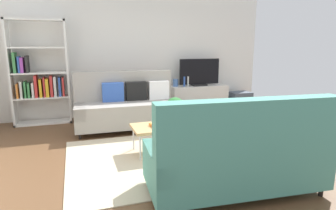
{
  "coord_description": "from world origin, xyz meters",
  "views": [
    {
      "loc": [
        -1.34,
        -3.78,
        1.6
      ],
      "look_at": [
        0.07,
        0.48,
        0.65
      ],
      "focal_mm": 30.42,
      "sensor_mm": 36.0,
      "label": 1
    }
  ],
  "objects_px": {
    "bottle_0": "(184,82)",
    "tv_console": "(198,99)",
    "tv": "(199,73)",
    "vase_0": "(176,83)",
    "storage_trunk": "(240,101)",
    "couch_green": "(236,155)",
    "bookshelf": "(39,76)",
    "potted_plant": "(175,109)",
    "coffee_table": "(169,127)",
    "table_book_0": "(159,125)",
    "bottle_1": "(188,81)",
    "couch_beige": "(127,106)"
  },
  "relations": [
    {
      "from": "potted_plant",
      "to": "bottle_0",
      "type": "xyz_separation_m",
      "value": [
        1.03,
        2.23,
        0.11
      ]
    },
    {
      "from": "tv",
      "to": "bookshelf",
      "type": "xyz_separation_m",
      "value": [
        -3.52,
        0.04,
        0.03
      ]
    },
    {
      "from": "bottle_0",
      "to": "couch_green",
      "type": "bearing_deg",
      "value": -103.15
    },
    {
      "from": "tv",
      "to": "vase_0",
      "type": "bearing_deg",
      "value": 173.12
    },
    {
      "from": "vase_0",
      "to": "bottle_1",
      "type": "relative_size",
      "value": 0.73
    },
    {
      "from": "couch_beige",
      "to": "table_book_0",
      "type": "bearing_deg",
      "value": 100.64
    },
    {
      "from": "coffee_table",
      "to": "table_book_0",
      "type": "relative_size",
      "value": 4.58
    },
    {
      "from": "tv_console",
      "to": "tv",
      "type": "xyz_separation_m",
      "value": [
        0.0,
        -0.02,
        0.63
      ]
    },
    {
      "from": "tv_console",
      "to": "vase_0",
      "type": "relative_size",
      "value": 8.1
    },
    {
      "from": "vase_0",
      "to": "coffee_table",
      "type": "bearing_deg",
      "value": -111.98
    },
    {
      "from": "bottle_0",
      "to": "bottle_1",
      "type": "bearing_deg",
      "value": 0.0
    },
    {
      "from": "bookshelf",
      "to": "bottle_1",
      "type": "distance_m",
      "value": 3.23
    },
    {
      "from": "coffee_table",
      "to": "bookshelf",
      "type": "xyz_separation_m",
      "value": [
        -1.98,
        2.35,
        0.59
      ]
    },
    {
      "from": "tv",
      "to": "storage_trunk",
      "type": "distance_m",
      "value": 1.32
    },
    {
      "from": "bottle_0",
      "to": "storage_trunk",
      "type": "bearing_deg",
      "value": -2.3
    },
    {
      "from": "couch_beige",
      "to": "storage_trunk",
      "type": "relative_size",
      "value": 3.7
    },
    {
      "from": "tv",
      "to": "bottle_1",
      "type": "xyz_separation_m",
      "value": [
        -0.3,
        -0.02,
        -0.19
      ]
    },
    {
      "from": "coffee_table",
      "to": "vase_0",
      "type": "height_order",
      "value": "vase_0"
    },
    {
      "from": "couch_green",
      "to": "potted_plant",
      "type": "height_order",
      "value": "couch_green"
    },
    {
      "from": "tv_console",
      "to": "table_book_0",
      "type": "bearing_deg",
      "value": -126.15
    },
    {
      "from": "potted_plant",
      "to": "bottle_0",
      "type": "height_order",
      "value": "bottle_0"
    },
    {
      "from": "couch_green",
      "to": "bookshelf",
      "type": "xyz_separation_m",
      "value": [
        -2.26,
        3.77,
        0.54
      ]
    },
    {
      "from": "tv",
      "to": "table_book_0",
      "type": "relative_size",
      "value": 4.17
    },
    {
      "from": "storage_trunk",
      "to": "vase_0",
      "type": "distance_m",
      "value": 1.76
    },
    {
      "from": "coffee_table",
      "to": "vase_0",
      "type": "xyz_separation_m",
      "value": [
        0.96,
        2.38,
        0.33
      ]
    },
    {
      "from": "vase_0",
      "to": "bottle_0",
      "type": "bearing_deg",
      "value": -25.84
    },
    {
      "from": "storage_trunk",
      "to": "table_book_0",
      "type": "relative_size",
      "value": 2.17
    },
    {
      "from": "tv",
      "to": "table_book_0",
      "type": "height_order",
      "value": "tv"
    },
    {
      "from": "tv_console",
      "to": "vase_0",
      "type": "distance_m",
      "value": 0.71
    },
    {
      "from": "tv",
      "to": "potted_plant",
      "type": "relative_size",
      "value": 2.48
    },
    {
      "from": "couch_beige",
      "to": "bookshelf",
      "type": "bearing_deg",
      "value": -28.41
    },
    {
      "from": "couch_green",
      "to": "bookshelf",
      "type": "height_order",
      "value": "bookshelf"
    },
    {
      "from": "bookshelf",
      "to": "storage_trunk",
      "type": "relative_size",
      "value": 4.04
    },
    {
      "from": "bottle_1",
      "to": "table_book_0",
      "type": "bearing_deg",
      "value": -121.51
    },
    {
      "from": "bottle_0",
      "to": "tv_console",
      "type": "bearing_deg",
      "value": 5.79
    },
    {
      "from": "tv",
      "to": "bookshelf",
      "type": "bearing_deg",
      "value": 179.35
    },
    {
      "from": "tv_console",
      "to": "bottle_1",
      "type": "xyz_separation_m",
      "value": [
        -0.3,
        -0.04,
        0.44
      ]
    },
    {
      "from": "coffee_table",
      "to": "bookshelf",
      "type": "distance_m",
      "value": 3.13
    },
    {
      "from": "couch_beige",
      "to": "bookshelf",
      "type": "xyz_separation_m",
      "value": [
        -1.6,
        0.93,
        0.53
      ]
    },
    {
      "from": "bookshelf",
      "to": "vase_0",
      "type": "xyz_separation_m",
      "value": [
        2.94,
        0.03,
        -0.25
      ]
    },
    {
      "from": "tv",
      "to": "bottle_1",
      "type": "relative_size",
      "value": 4.23
    },
    {
      "from": "vase_0",
      "to": "storage_trunk",
      "type": "bearing_deg",
      "value": -5.1
    },
    {
      "from": "bookshelf",
      "to": "tv_console",
      "type": "bearing_deg",
      "value": -0.33
    },
    {
      "from": "couch_green",
      "to": "bookshelf",
      "type": "bearing_deg",
      "value": 125.87
    },
    {
      "from": "couch_beige",
      "to": "couch_green",
      "type": "height_order",
      "value": "same"
    },
    {
      "from": "bottle_0",
      "to": "bottle_1",
      "type": "relative_size",
      "value": 0.99
    },
    {
      "from": "tv_console",
      "to": "bottle_0",
      "type": "relative_size",
      "value": 5.99
    },
    {
      "from": "tv_console",
      "to": "tv",
      "type": "height_order",
      "value": "tv"
    },
    {
      "from": "storage_trunk",
      "to": "bottle_0",
      "type": "relative_size",
      "value": 2.22
    },
    {
      "from": "coffee_table",
      "to": "vase_0",
      "type": "relative_size",
      "value": 6.37
    }
  ]
}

